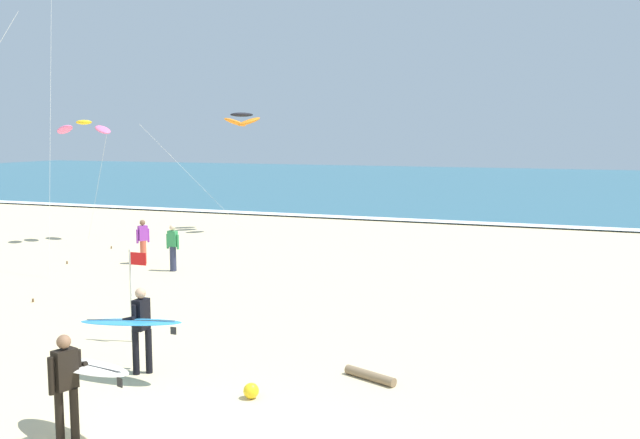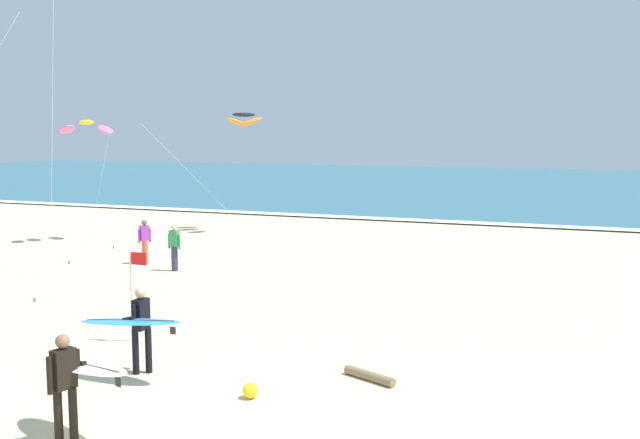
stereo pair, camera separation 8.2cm
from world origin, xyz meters
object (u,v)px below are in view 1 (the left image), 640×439
object	(u,v)px
surfer_lead	(136,323)
surfer_trailing	(75,375)
kite_arc_charcoal_far	(242,120)
lifeguard_flag	(133,286)
bystander_purple_top	(143,241)
driftwood_log	(370,376)
bystander_green_top	(173,247)
beach_ball	(251,391)
kite_arc_golden_near	(84,127)

from	to	relation	value
surfer_lead	surfer_trailing	size ratio (longest dim) A/B	1.12
kite_arc_charcoal_far	lifeguard_flag	size ratio (longest dim) A/B	2.67
bystander_purple_top	driftwood_log	distance (m)	14.13
bystander_green_top	lifeguard_flag	distance (m)	8.29
surfer_trailing	beach_ball	xyz separation A→B (m)	(1.66, 2.53, -0.90)
bystander_purple_top	beach_ball	size ratio (longest dim) A/B	5.68
lifeguard_flag	kite_arc_charcoal_far	bearing A→B (deg)	109.68
bystander_purple_top	lifeguard_flag	distance (m)	9.84
surfer_trailing	bystander_green_top	distance (m)	13.49
surfer_trailing	lifeguard_flag	xyz separation A→B (m)	(-2.33, 4.66, 0.22)
surfer_lead	bystander_purple_top	distance (m)	12.20
kite_arc_charcoal_far	driftwood_log	size ratio (longest dim) A/B	4.94
surfer_trailing	kite_arc_golden_near	bearing A→B (deg)	128.71
beach_ball	driftwood_log	bearing A→B (deg)	44.28
surfer_lead	kite_arc_golden_near	distance (m)	18.71
surfer_lead	bystander_purple_top	size ratio (longest dim) A/B	1.42
surfer_lead	surfer_trailing	bearing A→B (deg)	-72.04
kite_arc_golden_near	kite_arc_charcoal_far	xyz separation A→B (m)	(4.68, 5.39, 0.38)
kite_arc_charcoal_far	beach_ball	distance (m)	22.35
kite_arc_golden_near	bystander_purple_top	bearing A→B (deg)	-33.84
bystander_green_top	bystander_purple_top	size ratio (longest dim) A/B	1.00
kite_arc_golden_near	bystander_green_top	bearing A→B (deg)	-31.57
kite_arc_charcoal_far	driftwood_log	distance (m)	21.82
surfer_lead	driftwood_log	distance (m)	4.57
driftwood_log	bystander_purple_top	bearing A→B (deg)	142.21
kite_arc_charcoal_far	surfer_trailing	bearing A→B (deg)	-68.79
kite_arc_charcoal_far	beach_ball	world-z (taller)	kite_arc_charcoal_far
bystander_green_top	driftwood_log	world-z (taller)	bystander_green_top
surfer_trailing	beach_ball	size ratio (longest dim) A/B	7.20
kite_arc_golden_near	driftwood_log	world-z (taller)	kite_arc_golden_near
surfer_trailing	beach_ball	world-z (taller)	surfer_trailing
kite_arc_charcoal_far	bystander_purple_top	xyz separation A→B (m)	(0.64, -8.97, -4.47)
surfer_lead	driftwood_log	world-z (taller)	surfer_lead
beach_ball	kite_arc_charcoal_far	bearing A→B (deg)	117.71
surfer_trailing	driftwood_log	world-z (taller)	surfer_trailing
surfer_trailing	bystander_green_top	xyz separation A→B (m)	(-6.07, 12.05, -0.23)
surfer_lead	kite_arc_golden_near	xyz separation A→B (m)	(-12.24, 13.62, 3.85)
surfer_lead	beach_ball	distance (m)	2.72
surfer_trailing	bystander_purple_top	xyz separation A→B (m)	(-7.81, 12.82, -0.23)
bystander_purple_top	driftwood_log	world-z (taller)	bystander_purple_top
surfer_lead	driftwood_log	bearing A→B (deg)	18.34
kite_arc_golden_near	surfer_lead	bearing A→B (deg)	-48.06
bystander_green_top	lifeguard_flag	world-z (taller)	lifeguard_flag
lifeguard_flag	bystander_green_top	bearing A→B (deg)	116.88
bystander_green_top	surfer_trailing	bearing A→B (deg)	-63.26
kite_arc_golden_near	bystander_purple_top	distance (m)	7.60
surfer_trailing	kite_arc_charcoal_far	size ratio (longest dim) A/B	0.36
bystander_green_top	driftwood_log	bearing A→B (deg)	-39.92
surfer_trailing	bystander_green_top	world-z (taller)	surfer_trailing
surfer_lead	kite_arc_charcoal_far	size ratio (longest dim) A/B	0.40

